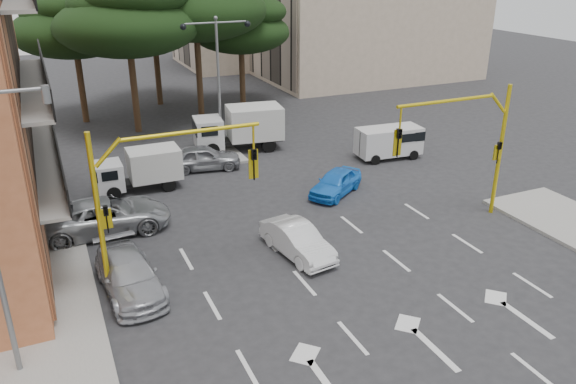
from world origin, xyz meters
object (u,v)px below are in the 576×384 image
(van_white, at_px, (389,143))
(box_truck_b, at_px, (239,129))
(signal_mast_right, at_px, (471,137))
(signal_mast_left, at_px, (151,186))
(box_truck_a, at_px, (139,171))
(car_white_hatch, at_px, (297,240))
(car_blue_compact, at_px, (336,182))
(car_silver_wagon, at_px, (129,275))
(car_silver_cross_a, at_px, (106,216))
(car_silver_cross_b, at_px, (203,158))
(street_lamp_center, at_px, (218,60))

(van_white, distance_m, box_truck_b, 9.03)
(signal_mast_right, distance_m, box_truck_b, 14.92)
(signal_mast_right, bearing_deg, signal_mast_left, 180.00)
(signal_mast_right, distance_m, van_white, 9.13)
(box_truck_a, distance_m, box_truck_b, 7.91)
(car_white_hatch, relative_size, box_truck_a, 0.90)
(signal_mast_left, distance_m, car_blue_compact, 11.48)
(signal_mast_right, relative_size, box_truck_b, 1.11)
(signal_mast_left, bearing_deg, signal_mast_right, 0.00)
(box_truck_a, height_order, box_truck_b, box_truck_b)
(car_silver_wagon, height_order, car_silver_cross_a, car_silver_cross_a)
(car_silver_wagon, xyz_separation_m, car_silver_cross_b, (5.86, 10.94, 0.04))
(car_blue_compact, bearing_deg, signal_mast_left, -97.94)
(signal_mast_right, height_order, car_blue_compact, signal_mast_right)
(signal_mast_left, bearing_deg, street_lamp_center, 64.09)
(signal_mast_right, xyz_separation_m, box_truck_b, (-5.80, 13.51, -2.56))
(signal_mast_right, height_order, car_silver_cross_a, signal_mast_right)
(car_blue_compact, distance_m, van_white, 6.51)
(car_silver_wagon, height_order, van_white, van_white)
(car_blue_compact, distance_m, car_silver_cross_a, 11.05)
(box_truck_a, bearing_deg, car_silver_cross_b, -66.97)
(street_lamp_center, height_order, car_white_hatch, street_lamp_center)
(car_white_hatch, relative_size, car_blue_compact, 1.05)
(car_silver_cross_a, bearing_deg, box_truck_a, -27.19)
(car_white_hatch, relative_size, box_truck_b, 0.71)
(box_truck_a, bearing_deg, car_blue_compact, -116.94)
(car_silver_cross_a, bearing_deg, car_white_hatch, -127.05)
(signal_mast_left, bearing_deg, van_white, 29.00)
(street_lamp_center, relative_size, car_silver_wagon, 1.72)
(car_silver_wagon, bearing_deg, street_lamp_center, 56.04)
(car_white_hatch, xyz_separation_m, car_silver_cross_a, (-6.67, 5.19, 0.13))
(van_white, bearing_deg, signal_mast_right, -6.53)
(box_truck_a, bearing_deg, street_lamp_center, -51.41)
(box_truck_b, bearing_deg, box_truck_a, 129.36)
(car_silver_cross_a, height_order, box_truck_b, box_truck_b)
(car_blue_compact, relative_size, box_truck_b, 0.67)
(car_white_hatch, distance_m, box_truck_a, 10.38)
(signal_mast_right, relative_size, car_silver_cross_a, 1.10)
(car_silver_cross_b, xyz_separation_m, box_truck_a, (-3.75, -1.58, 0.35))
(signal_mast_right, relative_size, van_white, 1.60)
(van_white, distance_m, box_truck_a, 14.29)
(signal_mast_right, bearing_deg, street_lamp_center, 115.91)
(signal_mast_right, relative_size, box_truck_a, 1.41)
(signal_mast_right, bearing_deg, box_truck_a, 143.15)
(signal_mast_right, relative_size, signal_mast_left, 1.00)
(signal_mast_left, xyz_separation_m, van_white, (15.29, 8.47, -2.95))
(car_silver_cross_a, bearing_deg, box_truck_b, -46.61)
(signal_mast_right, xyz_separation_m, car_blue_compact, (-3.76, 4.92, -3.27))
(car_silver_wagon, bearing_deg, car_blue_compact, 19.47)
(street_lamp_center, relative_size, box_truck_b, 1.44)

